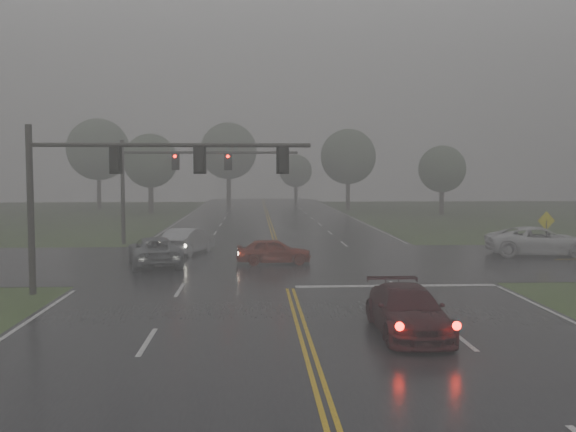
{
  "coord_description": "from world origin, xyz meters",
  "views": [
    {
      "loc": [
        -1.46,
        -12.06,
        4.85
      ],
      "look_at": [
        0.03,
        16.0,
        2.89
      ],
      "focal_mm": 40.0,
      "sensor_mm": 36.0,
      "label": 1
    }
  ],
  "objects": [
    {
      "name": "tree_nw_b",
      "position": [
        -21.28,
        71.05,
        7.61
      ],
      "size": [
        7.87,
        7.87,
        11.57
      ],
      "color": "#322820",
      "rests_on": "ground"
    },
    {
      "name": "cross_street",
      "position": [
        0.0,
        22.0,
        0.0
      ],
      "size": [
        120.0,
        14.0,
        0.02
      ],
      "primitive_type": "cube",
      "color": "black",
      "rests_on": "ground"
    },
    {
      "name": "pickup_white",
      "position": [
        14.9,
        23.67,
        0.0
      ],
      "size": [
        6.26,
        3.54,
        1.65
      ],
      "primitive_type": "imported",
      "rotation": [
        0.0,
        0.0,
        1.43
      ],
      "color": "silver",
      "rests_on": "ground"
    },
    {
      "name": "sign_diamond_east",
      "position": [
        15.1,
        23.33,
        1.74
      ],
      "size": [
        1.07,
        0.2,
        2.59
      ],
      "rotation": [
        0.0,
        0.0,
        0.15
      ],
      "color": "black",
      "rests_on": "ground"
    },
    {
      "name": "tree_ne_a",
      "position": [
        10.23,
        67.37,
        6.66
      ],
      "size": [
        6.89,
        6.89,
        10.12
      ],
      "color": "#322820",
      "rests_on": "ground"
    },
    {
      "name": "tree_n_mid",
      "position": [
        -5.04,
        78.4,
        7.68
      ],
      "size": [
        7.95,
        7.95,
        11.67
      ],
      "color": "#322820",
      "rests_on": "ground"
    },
    {
      "name": "ground",
      "position": [
        0.0,
        0.0,
        0.0
      ],
      "size": [
        180.0,
        180.0,
        0.0
      ],
      "primitive_type": "plane",
      "color": "#2E421C",
      "rests_on": "ground"
    },
    {
      "name": "stop_bar",
      "position": [
        4.5,
        14.4,
        0.0
      ],
      "size": [
        8.5,
        0.5,
        0.01
      ],
      "primitive_type": "cube",
      "color": "#BDBDBD",
      "rests_on": "ground"
    },
    {
      "name": "tree_e_near",
      "position": [
        19.59,
        58.85,
        5.09
      ],
      "size": [
        5.27,
        5.27,
        7.75
      ],
      "color": "#322820",
      "rests_on": "ground"
    },
    {
      "name": "signal_gantry_far",
      "position": [
        -6.59,
        31.12,
        4.85
      ],
      "size": [
        11.8,
        0.35,
        6.92
      ],
      "color": "black",
      "rests_on": "ground"
    },
    {
      "name": "tree_n_far",
      "position": [
        5.0,
        87.16,
        4.89
      ],
      "size": [
        5.07,
        5.07,
        7.45
      ],
      "color": "#322820",
      "rests_on": "ground"
    },
    {
      "name": "sedan_silver",
      "position": [
        -5.37,
        25.5,
        0.0
      ],
      "size": [
        2.96,
        4.9,
        1.52
      ],
      "primitive_type": "imported",
      "rotation": [
        0.0,
        0.0,
        2.83
      ],
      "color": "#B0B3B8",
      "rests_on": "ground"
    },
    {
      "name": "main_road",
      "position": [
        0.0,
        20.0,
        0.0
      ],
      "size": [
        18.0,
        160.0,
        0.02
      ],
      "primitive_type": "cube",
      "color": "black",
      "rests_on": "ground"
    },
    {
      "name": "sedan_red",
      "position": [
        -0.44,
        21.22,
        0.0
      ],
      "size": [
        3.98,
        1.72,
        1.34
      ],
      "primitive_type": "imported",
      "rotation": [
        0.0,
        0.0,
        1.61
      ],
      "color": "maroon",
      "rests_on": "ground"
    },
    {
      "name": "car_grey",
      "position": [
        -6.6,
        21.05,
        0.0
      ],
      "size": [
        3.62,
        5.7,
        1.47
      ],
      "primitive_type": "imported",
      "rotation": [
        0.0,
        0.0,
        3.38
      ],
      "color": "slate",
      "rests_on": "ground"
    },
    {
      "name": "sedan_maroon",
      "position": [
        3.08,
        6.49,
        0.0
      ],
      "size": [
        1.97,
        4.82,
        1.4
      ],
      "primitive_type": "imported",
      "rotation": [
        0.0,
        0.0,
        -0.0
      ],
      "color": "black",
      "rests_on": "ground"
    },
    {
      "name": "tree_nw_a",
      "position": [
        -13.47,
        63.22,
        6.04
      ],
      "size": [
        6.26,
        6.26,
        9.19
      ],
      "color": "#322820",
      "rests_on": "ground"
    },
    {
      "name": "signal_gantry_near",
      "position": [
        -6.84,
        13.46,
        4.65
      ],
      "size": [
        11.11,
        0.29,
        6.67
      ],
      "color": "black",
      "rests_on": "ground"
    }
  ]
}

